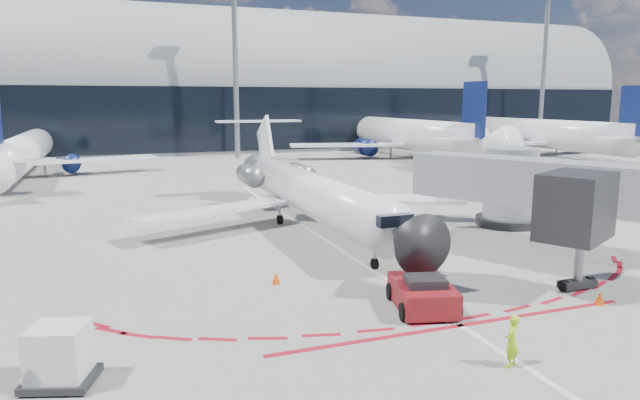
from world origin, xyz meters
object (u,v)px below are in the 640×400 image
object	(u,v)px
regional_jet	(307,191)
pushback_tug	(423,294)
ramp_worker	(512,341)
uld_container	(59,356)

from	to	relation	value
regional_jet	pushback_tug	xyz separation A→B (m)	(-0.52, -14.74, -1.61)
pushback_tug	ramp_worker	xyz separation A→B (m)	(0.03, -4.99, 0.20)
pushback_tug	uld_container	xyz separation A→B (m)	(-12.22, -1.62, 0.25)
pushback_tug	ramp_worker	distance (m)	5.00
uld_container	regional_jet	bearing A→B (deg)	70.29
ramp_worker	pushback_tug	bearing A→B (deg)	-118.33
pushback_tug	uld_container	bearing A→B (deg)	-157.45
ramp_worker	uld_container	bearing A→B (deg)	-44.07
regional_jet	pushback_tug	bearing A→B (deg)	-92.02
pushback_tug	uld_container	size ratio (longest dim) A/B	2.38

